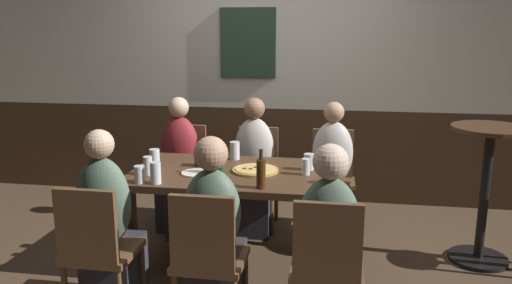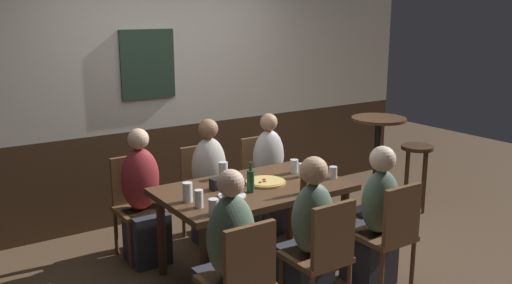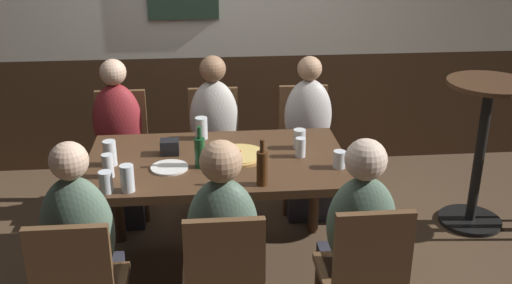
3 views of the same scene
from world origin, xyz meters
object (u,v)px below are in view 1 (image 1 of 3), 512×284
object	(u,v)px
person_mid_near	(215,244)
beer_glass_tall	(156,174)
chair_mid_far	(257,171)
person_right_far	(332,181)
person_right_near	(328,253)
person_left_far	(179,173)
chair_left_near	(97,246)
pint_glass_pale	(333,177)
chair_mid_near	(208,254)
side_bar_table	(486,184)
highball_clear	(140,175)
person_mid_far	(254,177)
beer_glass_half	(148,167)
tumbler_short	(306,168)
dining_table	(237,183)
condiment_caddy	(203,160)
chair_left_far	(185,168)
tumbler_water	(235,151)
pint_glass_amber	(309,163)
beer_bottle_green	(220,162)
chair_right_far	(332,174)
beer_bottle_brown	(261,173)
plate_white_large	(196,173)
person_left_near	(109,236)
pizza	(255,170)
chair_right_near	(327,263)
pint_glass_stout	(155,160)

from	to	relation	value
person_mid_near	beer_glass_tall	world-z (taller)	person_mid_near
chair_mid_far	person_right_far	xyz separation A→B (m)	(0.67, -0.16, -0.01)
person_right_near	person_left_far	bearing A→B (deg)	133.64
chair_left_near	pint_glass_pale	xyz separation A→B (m)	(1.35, 0.68, 0.29)
chair_mid_near	side_bar_table	size ratio (longest dim) A/B	0.84
chair_left_near	beer_glass_tall	bearing A→B (deg)	68.61
pint_glass_pale	highball_clear	size ratio (longest dim) A/B	0.86
chair_mid_far	person_mid_far	bearing A→B (deg)	-90.00
beer_glass_half	tumbler_short	size ratio (longest dim) A/B	1.14
dining_table	condiment_caddy	bearing A→B (deg)	160.13
chair_left_far	side_bar_table	xyz separation A→B (m)	(2.48, -0.47, 0.12)
person_mid_near	tumbler_water	distance (m)	1.09
beer_glass_tall	pint_glass_amber	world-z (taller)	beer_glass_tall
chair_left_near	beer_bottle_green	size ratio (longest dim) A/B	3.60
beer_glass_half	tumbler_water	size ratio (longest dim) A/B	0.95
chair_right_far	tumbler_short	xyz separation A→B (m)	(-0.18, -0.87, 0.29)
chair_right_far	tumbler_water	bearing A→B (deg)	-145.16
person_right_near	beer_bottle_green	bearing A→B (deg)	142.16
person_mid_far	tumbler_water	xyz separation A→B (m)	(-0.09, -0.37, 0.31)
dining_table	beer_bottle_green	size ratio (longest dim) A/B	6.23
tumbler_water	beer_bottle_brown	world-z (taller)	beer_bottle_brown
condiment_caddy	person_right_near	bearing A→B (deg)	-40.23
chair_left_near	plate_white_large	bearing A→B (deg)	62.35
chair_left_far	chair_mid_near	world-z (taller)	same
person_left_near	person_mid_near	bearing A→B (deg)	0.02
chair_left_far	pint_glass_amber	bearing A→B (deg)	-32.18
chair_left_near	beer_glass_half	distance (m)	0.74
person_right_near	pizza	xyz separation A→B (m)	(-0.54, 0.72, 0.27)
person_mid_near	beer_bottle_green	xyz separation A→B (m)	(-0.10, 0.60, 0.35)
person_mid_far	pint_glass_pale	xyz separation A→B (m)	(0.68, -0.89, 0.29)
person_mid_near	chair_right_near	bearing A→B (deg)	-13.59
person_mid_far	pint_glass_stout	world-z (taller)	person_mid_far
person_left_far	highball_clear	distance (m)	1.12
person_mid_near	pizza	bearing A→B (deg)	79.91
beer_bottle_green	chair_mid_near	bearing A→B (deg)	-82.53
person_mid_far	beer_glass_half	size ratio (longest dim) A/B	8.84
pint_glass_amber	pint_glass_pale	size ratio (longest dim) A/B	1.18
chair_mid_near	chair_right_far	bearing A→B (deg)	68.82
chair_left_near	beer_glass_half	size ratio (longest dim) A/B	6.62
beer_glass_tall	chair_right_far	bearing A→B (deg)	47.16
dining_table	beer_glass_tall	xyz separation A→B (m)	(-0.48, -0.37, 0.15)
highball_clear	side_bar_table	bearing A→B (deg)	17.79
pizza	tumbler_short	size ratio (longest dim) A/B	2.86
chair_mid_near	chair_left_near	distance (m)	0.67
chair_left_far	beer_bottle_brown	size ratio (longest dim) A/B	3.41
chair_left_near	pint_glass_stout	size ratio (longest dim) A/B	5.98
chair_right_far	person_mid_near	size ratio (longest dim) A/B	0.76
beer_glass_half	pint_glass_amber	size ratio (longest dim) A/B	1.11
person_left_near	beer_bottle_green	xyz separation A→B (m)	(0.57, 0.60, 0.34)
chair_right_far	chair_left_far	bearing A→B (deg)	180.00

